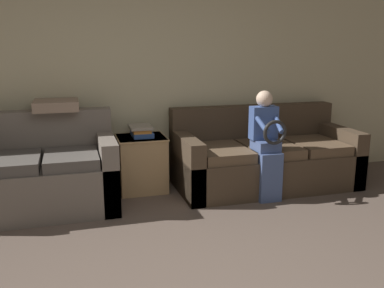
% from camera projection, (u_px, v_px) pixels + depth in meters
% --- Properties ---
extents(wall_back, '(7.47, 0.06, 2.55)m').
position_uv_depth(wall_back, '(127.00, 75.00, 4.83)').
color(wall_back, beige).
rests_on(wall_back, ground_plane).
extents(couch_main, '(2.05, 0.96, 0.89)m').
position_uv_depth(couch_main, '(263.00, 159.00, 4.97)').
color(couch_main, '#473828').
rests_on(couch_main, ground_plane).
extents(couch_side, '(1.39, 0.89, 0.95)m').
position_uv_depth(couch_side, '(45.00, 175.00, 4.25)').
color(couch_side, '#70665B').
rests_on(couch_side, ground_plane).
extents(child_left_seated, '(0.29, 0.37, 1.14)m').
position_uv_depth(child_left_seated, '(267.00, 140.00, 4.47)').
color(child_left_seated, '#475B8E').
rests_on(child_left_seated, ground_plane).
extents(side_shelf, '(0.53, 0.50, 0.62)m').
position_uv_depth(side_shelf, '(142.00, 163.00, 4.79)').
color(side_shelf, tan).
rests_on(side_shelf, ground_plane).
extents(book_stack, '(0.25, 0.32, 0.12)m').
position_uv_depth(book_stack, '(141.00, 131.00, 4.72)').
color(book_stack, '#33569E').
rests_on(book_stack, side_shelf).
extents(throw_pillow, '(0.45, 0.45, 0.10)m').
position_uv_depth(throw_pillow, '(56.00, 105.00, 4.43)').
color(throw_pillow, gray).
rests_on(throw_pillow, couch_side).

